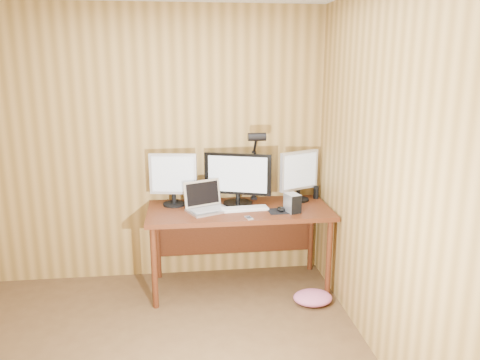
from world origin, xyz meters
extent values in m
plane|color=#A87E3D|center=(0.00, 2.00, 1.25)|extent=(4.00, 0.00, 4.00)
plane|color=#A87E3D|center=(1.75, 0.00, 1.25)|extent=(0.00, 4.00, 4.00)
cube|color=#4E2210|center=(0.93, 1.63, 0.73)|extent=(1.60, 0.70, 0.04)
cube|color=#4E2210|center=(0.93, 1.95, 0.45)|extent=(1.48, 0.02, 0.51)
cylinder|color=#4E2210|center=(0.19, 1.34, 0.35)|extent=(0.05, 0.05, 0.71)
cylinder|color=#4E2210|center=(0.19, 1.92, 0.35)|extent=(0.05, 0.05, 0.71)
cylinder|color=#4E2210|center=(1.67, 1.34, 0.35)|extent=(0.05, 0.05, 0.71)
cylinder|color=#4E2210|center=(1.67, 1.92, 0.35)|extent=(0.05, 0.05, 0.71)
cylinder|color=black|center=(0.93, 1.75, 0.76)|extent=(0.26, 0.26, 0.02)
cylinder|color=black|center=(0.93, 1.75, 0.81)|extent=(0.04, 0.04, 0.08)
cube|color=black|center=(0.93, 1.75, 1.03)|extent=(0.59, 0.23, 0.37)
cube|color=silver|center=(0.93, 1.73, 1.03)|extent=(0.51, 0.17, 0.32)
cylinder|color=black|center=(0.36, 1.80, 0.76)|extent=(0.20, 0.20, 0.02)
cylinder|color=black|center=(0.36, 1.80, 0.81)|extent=(0.04, 0.04, 0.09)
cube|color=silver|center=(0.36, 1.80, 1.04)|extent=(0.42, 0.10, 0.36)
cube|color=silver|center=(0.36, 1.78, 1.04)|extent=(0.36, 0.06, 0.31)
cylinder|color=black|center=(1.50, 1.81, 0.76)|extent=(0.20, 0.20, 0.02)
cylinder|color=black|center=(1.50, 1.81, 0.81)|extent=(0.04, 0.04, 0.09)
cube|color=silver|center=(1.50, 1.81, 1.04)|extent=(0.39, 0.21, 0.36)
cube|color=silver|center=(1.51, 1.79, 1.04)|extent=(0.33, 0.16, 0.31)
cube|color=silver|center=(0.66, 1.58, 0.76)|extent=(0.41, 0.36, 0.02)
cube|color=silver|center=(0.61, 1.69, 0.88)|extent=(0.34, 0.19, 0.23)
cube|color=black|center=(0.61, 1.69, 0.88)|extent=(0.29, 0.16, 0.19)
cube|color=#B2B2B7|center=(0.66, 1.58, 0.77)|extent=(0.33, 0.25, 0.00)
cube|color=white|center=(0.96, 1.59, 0.76)|extent=(0.44, 0.17, 0.02)
cube|color=white|center=(0.96, 1.59, 0.77)|extent=(0.40, 0.14, 0.00)
cube|color=black|center=(1.28, 1.50, 0.75)|extent=(0.22, 0.19, 0.00)
ellipsoid|color=black|center=(1.28, 1.50, 0.77)|extent=(0.09, 0.12, 0.04)
cube|color=silver|center=(1.37, 1.48, 0.83)|extent=(0.14, 0.16, 0.16)
cube|color=black|center=(1.39, 1.41, 0.83)|extent=(0.09, 0.03, 0.15)
cube|color=silver|center=(0.97, 1.34, 0.76)|extent=(0.07, 0.10, 0.01)
cube|color=black|center=(0.97, 1.34, 0.76)|extent=(0.05, 0.06, 0.00)
cylinder|color=black|center=(1.69, 1.85, 0.81)|extent=(0.05, 0.05, 0.12)
cube|color=black|center=(1.10, 1.91, 0.74)|extent=(0.05, 0.06, 0.06)
cylinder|color=black|center=(1.10, 1.91, 0.97)|extent=(0.03, 0.03, 0.44)
sphere|color=black|center=(1.10, 1.91, 1.19)|extent=(0.05, 0.05, 0.05)
cylinder|color=black|center=(1.10, 1.84, 1.28)|extent=(0.02, 0.16, 0.18)
cylinder|color=black|center=(1.10, 1.75, 1.36)|extent=(0.16, 0.07, 0.07)
camera|label=1|loc=(0.46, -2.27, 1.99)|focal=35.00mm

